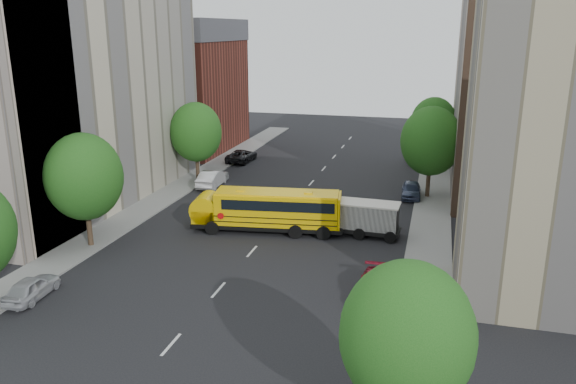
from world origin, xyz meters
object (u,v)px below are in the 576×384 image
at_px(street_tree_2, 196,132).
at_px(street_tree_3, 407,336).
at_px(street_tree_4, 431,141).
at_px(parked_car_2, 242,156).
at_px(parked_car_1, 212,178).
at_px(street_tree_1, 84,177).
at_px(parked_car_3, 375,288).
at_px(street_tree_5, 434,123).
at_px(school_bus, 266,208).
at_px(parked_car_5, 414,155).
at_px(safari_truck, 360,218).
at_px(parked_car_4, 411,190).
at_px(parked_car_0, 32,288).

bearing_deg(street_tree_2, street_tree_3, -55.49).
bearing_deg(street_tree_4, parked_car_2, 156.70).
bearing_deg(parked_car_1, street_tree_3, 120.83).
height_order(street_tree_1, parked_car_3, street_tree_1).
xyz_separation_m(street_tree_4, parked_car_1, (-19.80, -1.61, -4.29)).
height_order(street_tree_1, street_tree_2, street_tree_1).
distance_m(street_tree_1, street_tree_3, 26.08).
xyz_separation_m(street_tree_5, school_bus, (-11.23, -23.94, -2.95)).
height_order(school_bus, parked_car_5, school_bus).
xyz_separation_m(street_tree_2, street_tree_5, (22.00, 12.00, -0.12)).
distance_m(school_bus, parked_car_2, 22.85).
relative_size(school_bus, safari_truck, 1.91).
distance_m(safari_truck, parked_car_4, 11.01).
bearing_deg(parked_car_3, safari_truck, 100.67).
bearing_deg(street_tree_1, parked_car_3, -7.92).
bearing_deg(parked_car_1, parked_car_2, -87.88).
bearing_deg(street_tree_3, street_tree_5, 90.00).
bearing_deg(parked_car_1, parked_car_5, -141.70).
height_order(parked_car_0, parked_car_3, parked_car_3).
bearing_deg(street_tree_4, school_bus, -133.25).
distance_m(street_tree_4, parked_car_4, 4.61).
xyz_separation_m(street_tree_3, parked_car_1, (-19.80, 30.39, -3.67)).
distance_m(street_tree_1, street_tree_2, 18.00).
bearing_deg(street_tree_4, parked_car_4, -164.76).
bearing_deg(parked_car_5, safari_truck, -101.41).
distance_m(street_tree_3, safari_truck, 21.75).
bearing_deg(street_tree_1, street_tree_4, 39.29).
height_order(street_tree_3, parked_car_0, street_tree_3).
bearing_deg(street_tree_5, street_tree_2, -151.39).
distance_m(street_tree_1, street_tree_5, 37.20).
xyz_separation_m(parked_car_3, parked_car_5, (0.37, 34.52, 0.09)).
bearing_deg(parked_car_0, street_tree_3, 158.61).
distance_m(school_bus, safari_truck, 6.85).
relative_size(street_tree_5, safari_truck, 1.26).
bearing_deg(street_tree_5, parked_car_1, -145.51).
distance_m(street_tree_2, parked_car_0, 26.02).
bearing_deg(parked_car_5, parked_car_1, -144.79).
bearing_deg(street_tree_3, street_tree_4, 90.00).
xyz_separation_m(street_tree_2, parked_car_0, (1.40, -25.64, -4.18)).
relative_size(street_tree_1, street_tree_2, 1.03).
relative_size(safari_truck, parked_car_0, 1.57).
relative_size(street_tree_4, parked_car_2, 1.63).
bearing_deg(parked_car_0, street_tree_4, -133.01).
distance_m(street_tree_1, school_bus, 12.77).
bearing_deg(school_bus, street_tree_2, 124.27).
bearing_deg(street_tree_4, parked_car_0, -128.78).
height_order(street_tree_3, parked_car_2, street_tree_3).
relative_size(street_tree_5, parked_car_3, 1.65).
bearing_deg(parked_car_2, parked_car_1, 97.15).
xyz_separation_m(school_bus, parked_car_2, (-9.37, 20.81, -1.06)).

